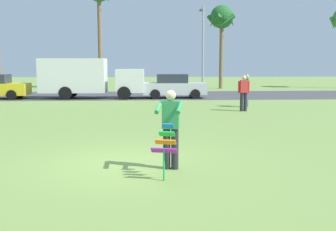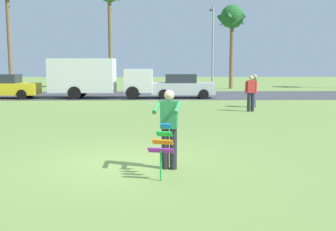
% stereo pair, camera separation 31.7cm
% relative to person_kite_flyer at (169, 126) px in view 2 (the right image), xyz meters
% --- Properties ---
extents(ground_plane, '(120.00, 120.00, 0.00)m').
position_rel_person_kite_flyer_xyz_m(ground_plane, '(-1.01, 0.50, -0.95)').
color(ground_plane, olive).
extents(road_strip, '(120.00, 8.00, 0.01)m').
position_rel_person_kite_flyer_xyz_m(road_strip, '(-1.01, 20.49, -0.95)').
color(road_strip, '#424247').
rests_on(road_strip, ground).
extents(person_kite_flyer, '(0.64, 0.73, 1.73)m').
position_rel_person_kite_flyer_xyz_m(person_kite_flyer, '(0.00, 0.00, 0.00)').
color(person_kite_flyer, '#26262B').
rests_on(person_kite_flyer, ground).
extents(kite_held, '(0.53, 0.70, 1.08)m').
position_rel_person_kite_flyer_xyz_m(kite_held, '(-0.15, -0.71, -0.24)').
color(kite_held, blue).
rests_on(kite_held, ground).
extents(parked_car_yellow, '(4.22, 1.88, 1.60)m').
position_rel_person_kite_flyer_xyz_m(parked_car_yellow, '(-10.24, 18.09, -0.18)').
color(parked_car_yellow, yellow).
rests_on(parked_car_yellow, ground).
extents(parked_truck_white_box, '(6.75, 2.23, 2.62)m').
position_rel_person_kite_flyer_xyz_m(parked_truck_white_box, '(-4.34, 18.09, 0.46)').
color(parked_truck_white_box, silver).
rests_on(parked_truck_white_box, ground).
extents(parked_car_silver, '(4.21, 1.85, 1.60)m').
position_rel_person_kite_flyer_xyz_m(parked_car_silver, '(1.42, 18.09, -0.18)').
color(parked_car_silver, silver).
rests_on(parked_car_silver, ground).
extents(palm_tree_centre_far, '(2.58, 2.71, 7.54)m').
position_rel_person_kite_flyer_xyz_m(palm_tree_centre_far, '(6.53, 28.18, 5.25)').
color(palm_tree_centre_far, brown).
rests_on(palm_tree_centre_far, ground).
extents(streetlight_pole, '(0.24, 1.65, 7.00)m').
position_rel_person_kite_flyer_xyz_m(streetlight_pole, '(4.42, 25.51, 3.05)').
color(streetlight_pole, '#9E9EA3').
rests_on(streetlight_pole, ground).
extents(person_walker_near, '(0.35, 0.53, 1.73)m').
position_rel_person_kite_flyer_xyz_m(person_walker_near, '(4.85, 12.31, -0.02)').
color(person_walker_near, '#384772').
rests_on(person_walker_near, ground).
extents(person_walker_far, '(0.57, 0.22, 1.73)m').
position_rel_person_kite_flyer_xyz_m(person_walker_far, '(4.24, 10.50, -0.02)').
color(person_walker_far, '#26262B').
rests_on(person_walker_far, ground).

